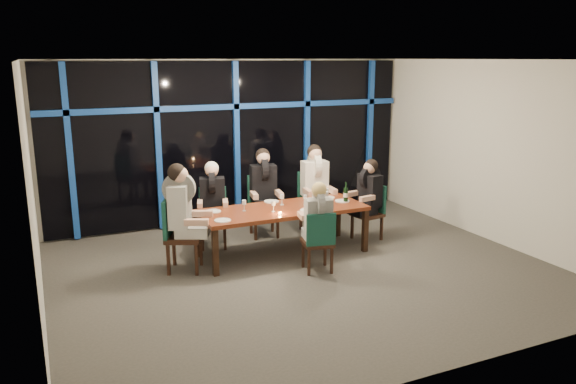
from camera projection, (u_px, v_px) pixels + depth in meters
name	position (u px, v px, depth m)	size (l,w,h in m)	color
room	(306.00, 132.00, 7.71)	(7.04, 7.00, 3.02)	#504D47
window_wall	(236.00, 139.00, 10.42)	(6.86, 0.43, 2.94)	black
dining_table	(283.00, 212.00, 8.73)	(2.60, 1.00, 0.75)	maroon
chair_far_left	(213.00, 214.00, 9.17)	(0.56, 0.56, 0.96)	black
chair_far_mid	(263.00, 202.00, 9.74)	(0.56, 0.56, 1.04)	black
chair_far_right	(313.00, 198.00, 9.96)	(0.54, 0.54, 1.06)	black
chair_end_left	(177.00, 231.00, 8.07)	(0.67, 0.67, 1.08)	black
chair_end_right	(371.00, 209.00, 9.52)	(0.51, 0.51, 0.94)	black
chair_near_mid	(319.00, 239.00, 8.00)	(0.50, 0.50, 0.91)	black
diner_far_left	(212.00, 192.00, 9.01)	(0.56, 0.65, 0.94)	black
diner_far_mid	(264.00, 180.00, 9.56)	(0.56, 0.69, 1.02)	black
diner_far_right	(315.00, 176.00, 9.78)	(0.56, 0.69, 1.04)	white
diner_end_left	(182.00, 202.00, 7.97)	(0.74, 0.68, 1.05)	black
diner_end_right	(368.00, 188.00, 9.39)	(0.63, 0.51, 0.92)	black
diner_near_mid	(318.00, 213.00, 7.99)	(0.50, 0.60, 0.88)	black
plate_far_left	(213.00, 211.00, 8.50)	(0.24, 0.24, 0.01)	white
plate_far_mid	(271.00, 201.00, 9.08)	(0.24, 0.24, 0.01)	white
plate_far_right	(328.00, 198.00, 9.32)	(0.24, 0.24, 0.01)	white
plate_end_left	(223.00, 220.00, 8.03)	(0.24, 0.24, 0.01)	white
plate_end_right	(342.00, 201.00, 9.11)	(0.24, 0.24, 0.01)	white
plate_near_mid	(308.00, 210.00, 8.55)	(0.24, 0.24, 0.01)	white
wine_bottle	(346.00, 195.00, 9.04)	(0.08, 0.08, 0.33)	black
water_pitcher	(324.00, 198.00, 8.89)	(0.14, 0.12, 0.22)	silver
tea_light	(280.00, 213.00, 8.38)	(0.05, 0.05, 0.03)	#F8A34A
wine_glass_a	(273.00, 204.00, 8.48)	(0.06, 0.06, 0.17)	silver
wine_glass_b	(282.00, 197.00, 8.87)	(0.07, 0.07, 0.17)	silver
wine_glass_c	(305.00, 198.00, 8.89)	(0.06, 0.06, 0.16)	silver
wine_glass_d	(244.00, 203.00, 8.52)	(0.07, 0.07, 0.17)	white
wine_glass_e	(327.00, 191.00, 9.25)	(0.07, 0.07, 0.18)	silver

